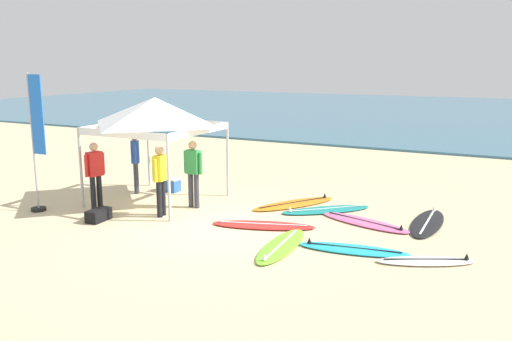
{
  "coord_description": "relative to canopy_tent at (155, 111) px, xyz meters",
  "views": [
    {
      "loc": [
        5.84,
        -9.67,
        3.63
      ],
      "look_at": [
        0.07,
        1.73,
        1.0
      ],
      "focal_mm": 37.0,
      "sensor_mm": 36.0,
      "label": 1
    }
  ],
  "objects": [
    {
      "name": "ground_plane",
      "position": [
        2.61,
        -1.28,
        -2.39
      ],
      "size": [
        80.0,
        80.0,
        0.0
      ],
      "primitive_type": "plane",
      "color": "beige"
    },
    {
      "name": "sea",
      "position": [
        2.61,
        28.93,
        -2.34
      ],
      "size": [
        80.0,
        36.0,
        0.1
      ],
      "primitive_type": "cube",
      "color": "#386B84",
      "rests_on": "ground"
    },
    {
      "name": "canopy_tent",
      "position": [
        0.0,
        0.0,
        0.0
      ],
      "size": [
        2.82,
        2.82,
        2.75
      ],
      "color": "#B7B7BC",
      "rests_on": "ground"
    },
    {
      "name": "surfboard_red",
      "position": [
        3.46,
        -0.75,
        -2.35
      ],
      "size": [
        2.41,
        1.32,
        0.19
      ],
      "color": "red",
      "rests_on": "ground"
    },
    {
      "name": "surfboard_black",
      "position": [
        6.73,
        1.11,
        -2.35
      ],
      "size": [
        0.67,
        2.41,
        0.19
      ],
      "color": "black",
      "rests_on": "ground"
    },
    {
      "name": "surfboard_pink",
      "position": [
        5.43,
        0.51,
        -2.35
      ],
      "size": [
        2.38,
        1.28,
        0.19
      ],
      "color": "pink",
      "rests_on": "ground"
    },
    {
      "name": "surfboard_orange",
      "position": [
        3.37,
        1.27,
        -2.35
      ],
      "size": [
        1.87,
        2.44,
        0.19
      ],
      "color": "orange",
      "rests_on": "ground"
    },
    {
      "name": "surfboard_white",
      "position": [
        7.11,
        -1.34,
        -2.35
      ],
      "size": [
        1.86,
        1.26,
        0.19
      ],
      "color": "white",
      "rests_on": "ground"
    },
    {
      "name": "surfboard_cyan",
      "position": [
        5.72,
        -1.35,
        -2.35
      ],
      "size": [
        2.23,
        0.91,
        0.19
      ],
      "color": "#23B2CC",
      "rests_on": "ground"
    },
    {
      "name": "surfboard_lime",
      "position": [
        4.38,
        -1.8,
        -2.35
      ],
      "size": [
        0.77,
        2.29,
        0.19
      ],
      "color": "#7AD12D",
      "rests_on": "ground"
    },
    {
      "name": "surfboard_teal",
      "position": [
        4.3,
        1.09,
        -2.35
      ],
      "size": [
        2.13,
        2.03,
        0.19
      ],
      "color": "#19847F",
      "rests_on": "ground"
    },
    {
      "name": "person_green",
      "position": [
        1.18,
        -0.09,
        -1.4
      ],
      "size": [
        0.55,
        0.24,
        1.71
      ],
      "color": "#383842",
      "rests_on": "ground"
    },
    {
      "name": "person_yellow",
      "position": [
        0.92,
        -1.1,
        -1.4
      ],
      "size": [
        0.27,
        0.54,
        1.71
      ],
      "color": "black",
      "rests_on": "ground"
    },
    {
      "name": "person_blue",
      "position": [
        -1.1,
        0.45,
        -1.4
      ],
      "size": [
        0.39,
        0.45,
        1.71
      ],
      "color": "#383842",
      "rests_on": "ground"
    },
    {
      "name": "person_red",
      "position": [
        -0.83,
        -1.4,
        -1.4
      ],
      "size": [
        0.3,
        0.54,
        1.71
      ],
      "color": "black",
      "rests_on": "ground"
    },
    {
      "name": "banner_flag",
      "position": [
        -1.99,
        -2.1,
        -0.81
      ],
      "size": [
        0.6,
        0.36,
        3.4
      ],
      "color": "#99999E",
      "rests_on": "ground"
    },
    {
      "name": "gear_bag_near_tent",
      "position": [
        -0.15,
        -2.08,
        -2.25
      ],
      "size": [
        0.35,
        0.62,
        0.28
      ],
      "primitive_type": "cube",
      "rotation": [
        0.0,
        0.0,
        1.63
      ],
      "color": "black",
      "rests_on": "ground"
    },
    {
      "name": "cooler_box",
      "position": [
        -0.36,
        1.04,
        -2.19
      ],
      "size": [
        0.5,
        0.36,
        0.39
      ],
      "color": "#2D60B7",
      "rests_on": "ground"
    }
  ]
}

